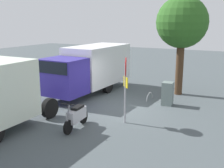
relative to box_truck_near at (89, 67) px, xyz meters
name	(u,v)px	position (x,y,z in m)	size (l,w,h in m)	color
ground_plane	(120,108)	(1.76, 2.94, -1.56)	(60.00, 60.00, 0.00)	#475053
box_truck_near	(89,67)	(0.00, 0.00, 0.00)	(8.26, 2.41, 2.76)	black
motorcycle	(76,116)	(4.94, 2.58, -1.04)	(1.81, 0.55, 1.20)	black
stop_sign	(126,80)	(3.48, 4.05, 0.30)	(0.71, 0.33, 2.79)	#9E9EA3
street_tree	(182,23)	(-2.23, 4.81, 2.55)	(2.91, 2.91, 5.62)	#47301E
utility_cabinet	(168,94)	(0.17, 4.88, -0.96)	(0.56, 0.54, 1.20)	slate
bike_rack_hoop	(150,100)	(-0.32, 3.74, -1.56)	(0.85, 0.85, 0.05)	#B7B7BC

